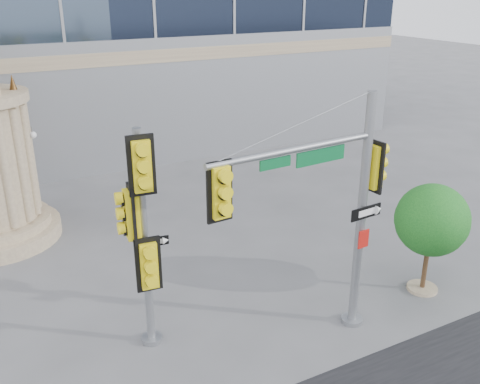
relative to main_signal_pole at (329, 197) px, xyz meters
name	(u,v)px	position (x,y,z in m)	size (l,w,h in m)	color
ground	(278,326)	(-0.73, 0.81, -3.79)	(120.00, 120.00, 0.00)	#545456
main_signal_pole	(329,197)	(0.00, 0.00, 0.00)	(4.76, 0.77, 6.12)	slate
secondary_signal_pole	(142,227)	(-3.91, 1.68, -0.57)	(0.95, 0.76, 5.48)	slate
street_tree	(432,222)	(3.97, 0.39, -1.65)	(2.09, 2.04, 3.25)	gray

